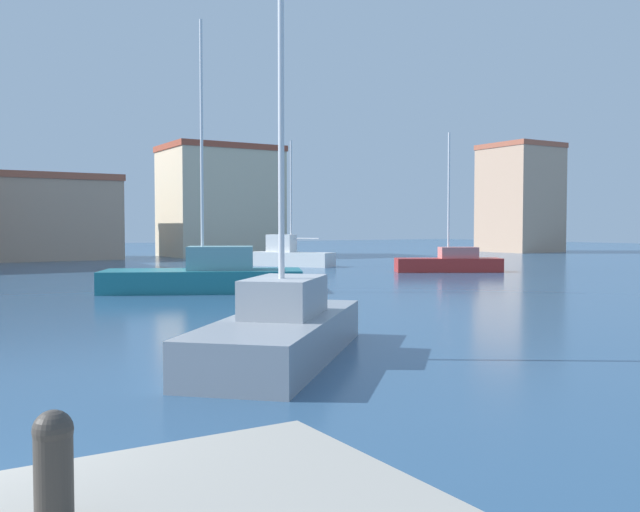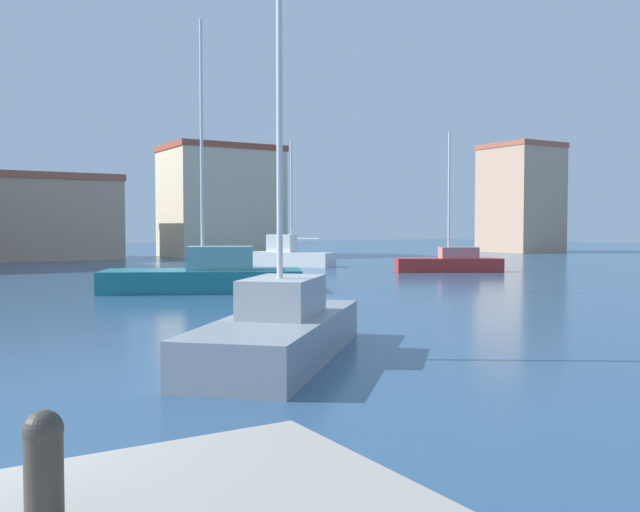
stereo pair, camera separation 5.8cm
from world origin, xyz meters
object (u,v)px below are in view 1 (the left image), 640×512
Objects in this scene: mooring_bollard at (53,463)px; sailboat_teal_distant_east at (206,276)px; sailboat_grey_behind_lamppost at (282,329)px; sailboat_white_far_right at (289,255)px; sailboat_red_inner_mooring at (450,262)px.

sailboat_teal_distant_east is at bearing 66.14° from mooring_bollard.
sailboat_teal_distant_east reaches higher than mooring_bollard.
mooring_bollard is 0.06× the size of sailboat_teal_distant_east.
sailboat_grey_behind_lamppost is at bearing 55.12° from mooring_bollard.
sailboat_white_far_right is at bearing 59.46° from mooring_bollard.
mooring_bollard is 41.59m from sailboat_white_far_right.
sailboat_teal_distant_east is 1.41× the size of sailboat_grey_behind_lamppost.
sailboat_grey_behind_lamppost is at bearing -106.12° from sailboat_teal_distant_east.
mooring_bollard is 0.08× the size of sailboat_red_inner_mooring.
sailboat_grey_behind_lamppost is (5.81, 8.33, -0.84)m from mooring_bollard.
sailboat_white_far_right is at bearing 117.67° from sailboat_red_inner_mooring.
sailboat_white_far_right is at bearing 60.85° from sailboat_grey_behind_lamppost.
sailboat_teal_distant_east is 14.41m from sailboat_grey_behind_lamppost.
sailboat_white_far_right is 11.01m from sailboat_red_inner_mooring.
sailboat_white_far_right is 31.47m from sailboat_grey_behind_lamppost.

